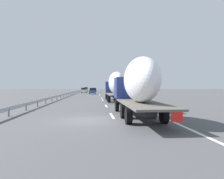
{
  "coord_description": "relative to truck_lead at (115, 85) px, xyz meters",
  "views": [
    {
      "loc": [
        -14.54,
        -0.46,
        2.28
      ],
      "look_at": [
        15.46,
        -2.89,
        1.85
      ],
      "focal_mm": 34.35,
      "sensor_mm": 36.0,
      "label": 1
    }
  ],
  "objects": [
    {
      "name": "lane_stripe_7",
      "position": [
        60.73,
        1.8,
        -2.5
      ],
      "size": [
        3.2,
        0.2,
        0.01
      ],
      "primitive_type": "cube",
      "color": "white",
      "rests_on": "ground_plane"
    },
    {
      "name": "car_blue_sedan",
      "position": [
        32.45,
        3.81,
        -1.57
      ],
      "size": [
        4.05,
        1.89,
        1.85
      ],
      "color": "#28479E",
      "rests_on": "ground_plane"
    },
    {
      "name": "tree_2",
      "position": [
        60.46,
        -7.76,
        1.34
      ],
      "size": [
        3.11,
        3.11,
        6.36
      ],
      "color": "#472D19",
      "rests_on": "ground_plane"
    },
    {
      "name": "tree_4",
      "position": [
        23.13,
        -7.26,
        1.33
      ],
      "size": [
        2.49,
        2.49,
        6.13
      ],
      "color": "#472D19",
      "rests_on": "ground_plane"
    },
    {
      "name": "car_silver_hatch",
      "position": [
        65.99,
        7.09,
        -1.53
      ],
      "size": [
        4.23,
        1.79,
        1.97
      ],
      "color": "#ADB2B7",
      "rests_on": "ground_plane"
    },
    {
      "name": "road_sign",
      "position": [
        24.81,
        -3.1,
        -0.35
      ],
      "size": [
        0.1,
        0.9,
        3.12
      ],
      "color": "gray",
      "rests_on": "ground_plane"
    },
    {
      "name": "car_black_suv",
      "position": [
        57.37,
        3.35,
        -1.6
      ],
      "size": [
        4.42,
        1.81,
        1.77
      ],
      "color": "black",
      "rests_on": "ground_plane"
    },
    {
      "name": "lane_stripe_2",
      "position": [
        3.54,
        1.8,
        -2.5
      ],
      "size": [
        3.2,
        0.2,
        0.01
      ],
      "primitive_type": "cube",
      "color": "white",
      "rests_on": "ground_plane"
    },
    {
      "name": "truck_lead",
      "position": [
        0.0,
        0.0,
        0.0
      ],
      "size": [
        13.71,
        2.55,
        4.41
      ],
      "color": "navy",
      "rests_on": "ground_plane"
    },
    {
      "name": "guardrail_median",
      "position": [
        25.35,
        9.6,
        -1.93
      ],
      "size": [
        94.0,
        0.1,
        0.76
      ],
      "color": "#9EA0A5",
      "rests_on": "ground_plane"
    },
    {
      "name": "lane_stripe_6",
      "position": [
        32.97,
        1.8,
        -2.5
      ],
      "size": [
        3.2,
        0.2,
        0.01
      ],
      "primitive_type": "cube",
      "color": "white",
      "rests_on": "ground_plane"
    },
    {
      "name": "tree_1",
      "position": [
        41.98,
        -8.96,
        1.26
      ],
      "size": [
        2.96,
        2.96,
        6.06
      ],
      "color": "#472D19",
      "rests_on": "ground_plane"
    },
    {
      "name": "lane_stripe_1",
      "position": [
        -7.32,
        1.8,
        -2.5
      ],
      "size": [
        3.2,
        0.2,
        0.01
      ],
      "primitive_type": "cube",
      "color": "white",
      "rests_on": "ground_plane"
    },
    {
      "name": "lane_stripe_8",
      "position": [
        69.16,
        1.8,
        -2.5
      ],
      "size": [
        3.2,
        0.2,
        0.01
      ],
      "primitive_type": "cube",
      "color": "white",
      "rests_on": "ground_plane"
    },
    {
      "name": "truck_trailing",
      "position": [
        -16.7,
        -0.0,
        -0.1
      ],
      "size": [
        12.2,
        2.55,
        4.27
      ],
      "color": "navy",
      "rests_on": "ground_plane"
    },
    {
      "name": "lane_stripe_3",
      "position": [
        9.69,
        1.8,
        -2.5
      ],
      "size": [
        3.2,
        0.2,
        0.01
      ],
      "primitive_type": "cube",
      "color": "white",
      "rests_on": "ground_plane"
    },
    {
      "name": "lane_stripe_0",
      "position": [
        -15.65,
        1.8,
        -2.5
      ],
      "size": [
        3.2,
        0.2,
        0.01
      ],
      "primitive_type": "cube",
      "color": "white",
      "rests_on": "ground_plane"
    },
    {
      "name": "ground_plane",
      "position": [
        22.35,
        3.6,
        -2.51
      ],
      "size": [
        260.0,
        260.0,
        0.0
      ],
      "primitive_type": "plane",
      "color": "#4C4C4F"
    },
    {
      "name": "lane_stripe_9",
      "position": [
        57.11,
        1.8,
        -2.5
      ],
      "size": [
        3.2,
        0.2,
        0.01
      ],
      "primitive_type": "cube",
      "color": "white",
      "rests_on": "ground_plane"
    },
    {
      "name": "edge_line_right",
      "position": [
        27.35,
        -1.9,
        -2.5
      ],
      "size": [
        110.0,
        0.2,
        0.01
      ],
      "primitive_type": "cube",
      "color": "white",
      "rests_on": "ground_plane"
    },
    {
      "name": "tree_3",
      "position": [
        52.0,
        -8.53,
        0.86
      ],
      "size": [
        3.0,
        3.0,
        5.21
      ],
      "color": "#472D19",
      "rests_on": "ground_plane"
    },
    {
      "name": "tree_0",
      "position": [
        55.94,
        -7.98,
        1.25
      ],
      "size": [
        3.64,
        3.64,
        5.97
      ],
      "color": "#472D19",
      "rests_on": "ground_plane"
    },
    {
      "name": "lane_stripe_5",
      "position": [
        28.3,
        1.8,
        -2.5
      ],
      "size": [
        3.2,
        0.2,
        0.01
      ],
      "primitive_type": "cube",
      "color": "white",
      "rests_on": "ground_plane"
    },
    {
      "name": "car_white_van",
      "position": [
        44.93,
        7.02,
        -1.57
      ],
      "size": [
        4.64,
        1.91,
        1.85
      ],
      "color": "white",
      "rests_on": "ground_plane"
    },
    {
      "name": "lane_stripe_4",
      "position": [
        24.1,
        1.8,
        -2.5
      ],
      "size": [
        3.2,
        0.2,
        0.01
      ],
      "primitive_type": "cube",
      "color": "white",
      "rests_on": "ground_plane"
    }
  ]
}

